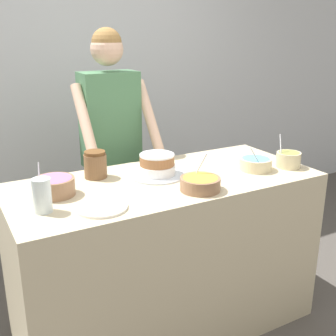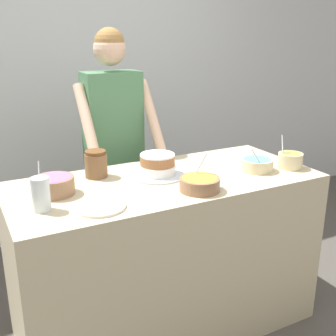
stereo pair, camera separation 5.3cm
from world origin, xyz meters
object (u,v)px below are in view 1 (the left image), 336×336
at_px(frosting_bowl_blue, 256,163).
at_px(cake, 157,166).
at_px(ceramic_plate, 101,207).
at_px(stoneware_jar, 95,165).
at_px(frosting_bowl_purple, 54,186).
at_px(drinking_glass, 42,195).
at_px(frosting_bowl_olive, 288,159).
at_px(frosting_bowl_orange, 200,183).
at_px(person_baker, 111,133).

bearing_deg(frosting_bowl_blue, cake, 161.76).
xyz_separation_m(ceramic_plate, stoneware_jar, (0.12, 0.41, 0.07)).
bearing_deg(frosting_bowl_purple, frosting_bowl_blue, -8.50).
height_order(drinking_glass, stoneware_jar, drinking_glass).
distance_m(frosting_bowl_olive, frosting_bowl_orange, 0.66).
bearing_deg(ceramic_plate, frosting_bowl_orange, -2.65).
xyz_separation_m(person_baker, stoneware_jar, (-0.28, -0.46, -0.05)).
xyz_separation_m(frosting_bowl_olive, frosting_bowl_orange, (-0.66, -0.07, -0.01)).
bearing_deg(stoneware_jar, cake, -24.58).
bearing_deg(person_baker, frosting_bowl_orange, -82.83).
bearing_deg(frosting_bowl_purple, person_baker, 48.57).
bearing_deg(ceramic_plate, person_baker, 65.39).
bearing_deg(frosting_bowl_olive, ceramic_plate, -177.89).
bearing_deg(stoneware_jar, person_baker, 58.97).
bearing_deg(frosting_bowl_olive, person_baker, 132.82).
bearing_deg(drinking_glass, frosting_bowl_orange, -8.68).
bearing_deg(frosting_bowl_orange, frosting_bowl_purple, 156.25).
distance_m(frosting_bowl_blue, drinking_glass, 1.20).
xyz_separation_m(frosting_bowl_purple, drinking_glass, (-0.10, -0.17, 0.03)).
xyz_separation_m(frosting_bowl_purple, frosting_bowl_orange, (0.65, -0.29, -0.01)).
bearing_deg(stoneware_jar, drinking_glass, -137.93).
bearing_deg(frosting_bowl_purple, drinking_glass, -119.20).
xyz_separation_m(cake, stoneware_jar, (-0.30, 0.14, 0.02)).
height_order(person_baker, frosting_bowl_orange, person_baker).
bearing_deg(cake, stoneware_jar, 155.42).
xyz_separation_m(frosting_bowl_blue, frosting_bowl_purple, (-1.11, 0.17, 0.01)).
relative_size(drinking_glass, ceramic_plate, 0.65).
distance_m(cake, drinking_glass, 0.69).
distance_m(frosting_bowl_purple, frosting_bowl_olive, 1.32).
height_order(ceramic_plate, stoneware_jar, stoneware_jar).
bearing_deg(person_baker, stoneware_jar, -121.03).
xyz_separation_m(frosting_bowl_blue, frosting_bowl_olive, (0.20, -0.05, 0.01)).
relative_size(person_baker, frosting_bowl_orange, 8.44).
xyz_separation_m(frosting_bowl_orange, drinking_glass, (-0.75, 0.11, 0.04)).
xyz_separation_m(frosting_bowl_orange, ceramic_plate, (-0.51, 0.02, -0.03)).
bearing_deg(frosting_bowl_olive, drinking_glass, 178.06).
bearing_deg(drinking_glass, frosting_bowl_purple, 60.80).
distance_m(person_baker, stoneware_jar, 0.54).
height_order(frosting_bowl_olive, ceramic_plate, frosting_bowl_olive).
xyz_separation_m(person_baker, frosting_bowl_olive, (0.77, -0.83, -0.08)).
xyz_separation_m(frosting_bowl_purple, frosting_bowl_olive, (1.31, -0.22, 0.00)).
height_order(frosting_bowl_blue, frosting_bowl_olive, frosting_bowl_olive).
bearing_deg(person_baker, frosting_bowl_olive, -47.18).
relative_size(frosting_bowl_blue, frosting_bowl_orange, 0.91).
bearing_deg(frosting_bowl_orange, frosting_bowl_olive, 5.80).
bearing_deg(frosting_bowl_purple, stoneware_jar, 30.00).
bearing_deg(frosting_bowl_blue, ceramic_plate, -174.27).
relative_size(frosting_bowl_purple, drinking_glass, 1.26).
relative_size(frosting_bowl_blue, frosting_bowl_olive, 0.96).
bearing_deg(frosting_bowl_blue, frosting_bowl_purple, 171.50).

